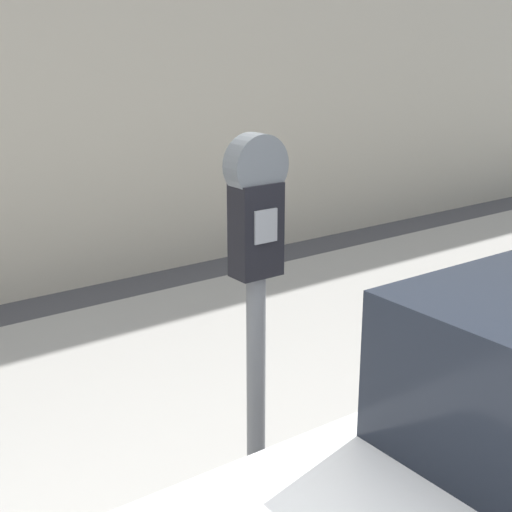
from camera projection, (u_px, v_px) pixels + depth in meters
The scene contains 2 objects.
sidewalk at pixel (58, 431), 3.63m from camera, with size 24.00×2.80×0.13m.
parking_meter at pixel (256, 271), 2.64m from camera, with size 0.23×0.12×1.54m.
Camera 1 is at (-1.09, -0.98, 1.99)m, focal length 50.00 mm.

